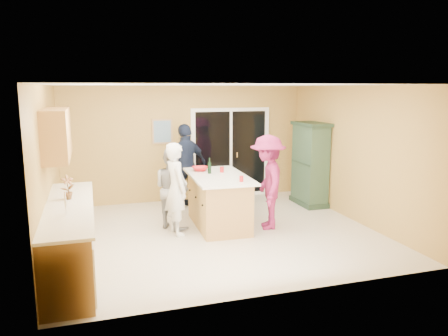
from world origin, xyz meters
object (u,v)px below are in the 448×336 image
object	(u,v)px
kitchen_island	(219,202)
woman_navy	(186,166)
green_hutch	(310,165)
woman_white	(176,189)
woman_grey	(172,188)
woman_magenta	(268,182)

from	to	relation	value
kitchen_island	woman_navy	world-z (taller)	woman_navy
green_hutch	woman_white	distance (m)	3.38
woman_grey	woman_navy	distance (m)	1.45
kitchen_island	woman_white	xyz separation A→B (m)	(-0.84, -0.22, 0.36)
woman_grey	woman_magenta	xyz separation A→B (m)	(1.67, -0.53, 0.12)
kitchen_island	woman_magenta	world-z (taller)	woman_magenta
green_hutch	woman_grey	size ratio (longest dim) A/B	1.22
woman_magenta	woman_white	bearing A→B (deg)	-79.79
kitchen_island	woman_white	size ratio (longest dim) A/B	1.15
woman_white	woman_magenta	size ratio (longest dim) A/B	0.94
woman_white	woman_grey	world-z (taller)	woman_white
kitchen_island	green_hutch	distance (m)	2.56
kitchen_island	woman_white	distance (m)	0.94
kitchen_island	green_hutch	bearing A→B (deg)	22.73
kitchen_island	woman_magenta	bearing A→B (deg)	-22.07
green_hutch	woman_navy	distance (m)	2.71
kitchen_island	woman_magenta	xyz separation A→B (m)	(0.83, -0.37, 0.41)
woman_white	woman_navy	xyz separation A→B (m)	(0.55, 1.70, 0.09)
woman_white	woman_navy	bearing A→B (deg)	-27.87
woman_white	woman_grey	bearing A→B (deg)	-9.25
woman_grey	woman_navy	xyz separation A→B (m)	(0.56, 1.33, 0.16)
woman_navy	woman_white	bearing A→B (deg)	45.23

